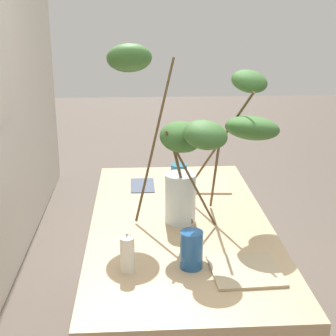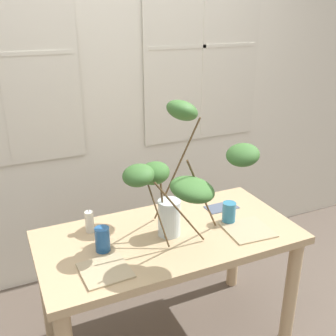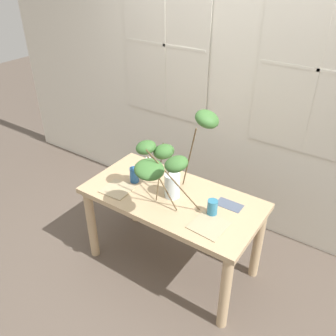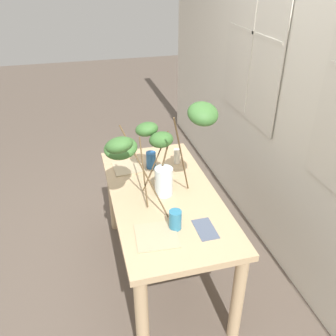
# 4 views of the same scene
# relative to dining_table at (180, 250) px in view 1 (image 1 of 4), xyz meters

# --- Properties ---
(dining_table) EXTENTS (1.42, 0.71, 0.75)m
(dining_table) POSITION_rel_dining_table_xyz_m (0.00, 0.00, 0.00)
(dining_table) COLOR tan
(dining_table) RESTS_ON ground
(vase_with_branches) EXTENTS (0.64, 0.74, 0.73)m
(vase_with_branches) POSITION_rel_dining_table_xyz_m (0.02, -0.06, 0.51)
(vase_with_branches) COLOR silver
(vase_with_branches) RESTS_ON dining_table
(drinking_glass_blue_left) EXTENTS (0.08, 0.08, 0.13)m
(drinking_glass_blue_left) POSITION_rel_dining_table_xyz_m (-0.37, -0.01, 0.19)
(drinking_glass_blue_left) COLOR #235693
(drinking_glass_blue_left) RESTS_ON dining_table
(drinking_glass_blue_right) EXTENTS (0.08, 0.08, 0.12)m
(drinking_glass_blue_right) POSITION_rel_dining_table_xyz_m (0.37, -0.02, 0.19)
(drinking_glass_blue_right) COLOR teal
(drinking_glass_blue_right) RESTS_ON dining_table
(plate_square_left) EXTENTS (0.23, 0.23, 0.01)m
(plate_square_left) POSITION_rel_dining_table_xyz_m (-0.41, -0.18, 0.13)
(plate_square_left) COLOR tan
(plate_square_left) RESTS_ON dining_table
(plate_square_right) EXTENTS (0.26, 0.26, 0.01)m
(plate_square_right) POSITION_rel_dining_table_xyz_m (0.41, -0.15, 0.13)
(plate_square_right) COLOR tan
(plate_square_right) RESTS_ON dining_table
(napkin_folded) EXTENTS (0.20, 0.11, 0.00)m
(napkin_folded) POSITION_rel_dining_table_xyz_m (0.43, 0.15, 0.13)
(napkin_folded) COLOR #4C566B
(napkin_folded) RESTS_ON dining_table
(pillar_candle) EXTENTS (0.05, 0.05, 0.13)m
(pillar_candle) POSITION_rel_dining_table_xyz_m (-0.39, 0.20, 0.19)
(pillar_candle) COLOR silver
(pillar_candle) RESTS_ON dining_table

